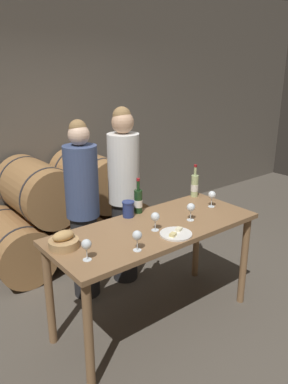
# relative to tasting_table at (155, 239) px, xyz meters

# --- Properties ---
(ground_plane) EXTENTS (10.00, 10.00, 0.00)m
(ground_plane) POSITION_rel_tasting_table_xyz_m (0.00, 0.00, -0.78)
(ground_plane) COLOR #564F44
(stone_wall_back) EXTENTS (10.00, 0.12, 3.20)m
(stone_wall_back) POSITION_rel_tasting_table_xyz_m (0.00, 2.16, 0.82)
(stone_wall_back) COLOR #60594F
(stone_wall_back) RESTS_ON ground_plane
(barrel_stack) EXTENTS (1.91, 0.94, 1.17)m
(barrel_stack) POSITION_rel_tasting_table_xyz_m (-0.00, 1.57, -0.25)
(barrel_stack) COLOR #9E7042
(barrel_stack) RESTS_ON ground_plane
(tasting_table) EXTENTS (1.75, 0.72, 0.90)m
(tasting_table) POSITION_rel_tasting_table_xyz_m (0.00, 0.00, 0.00)
(tasting_table) COLOR olive
(tasting_table) RESTS_ON ground_plane
(person_left) EXTENTS (0.30, 0.30, 1.69)m
(person_left) POSITION_rel_tasting_table_xyz_m (-0.25, 0.72, 0.09)
(person_left) COLOR #232326
(person_left) RESTS_ON ground_plane
(person_right) EXTENTS (0.30, 0.30, 1.77)m
(person_right) POSITION_rel_tasting_table_xyz_m (0.21, 0.72, 0.14)
(person_right) COLOR #232326
(person_right) RESTS_ON ground_plane
(wine_bottle_red) EXTENTS (0.07, 0.07, 0.31)m
(wine_bottle_red) POSITION_rel_tasting_table_xyz_m (0.07, 0.31, 0.23)
(wine_bottle_red) COLOR #193819
(wine_bottle_red) RESTS_ON tasting_table
(wine_bottle_white) EXTENTS (0.07, 0.07, 0.32)m
(wine_bottle_white) POSITION_rel_tasting_table_xyz_m (0.76, 0.31, 0.23)
(wine_bottle_white) COLOR #ADBC7F
(wine_bottle_white) RESTS_ON tasting_table
(blue_crock) EXTENTS (0.10, 0.10, 0.14)m
(blue_crock) POSITION_rel_tasting_table_xyz_m (-0.05, 0.29, 0.19)
(blue_crock) COLOR navy
(blue_crock) RESTS_ON tasting_table
(bread_basket) EXTENTS (0.21, 0.21, 0.13)m
(bread_basket) POSITION_rel_tasting_table_xyz_m (-0.74, 0.12, 0.17)
(bread_basket) COLOR tan
(bread_basket) RESTS_ON tasting_table
(cheese_plate) EXTENTS (0.25, 0.25, 0.04)m
(cheese_plate) POSITION_rel_tasting_table_xyz_m (0.02, -0.22, 0.13)
(cheese_plate) COLOR white
(cheese_plate) RESTS_ON tasting_table
(wine_glass_far_left) EXTENTS (0.07, 0.07, 0.15)m
(wine_glass_far_left) POSITION_rel_tasting_table_xyz_m (-0.71, -0.14, 0.23)
(wine_glass_far_left) COLOR white
(wine_glass_far_left) RESTS_ON tasting_table
(wine_glass_left) EXTENTS (0.07, 0.07, 0.15)m
(wine_glass_left) POSITION_rel_tasting_table_xyz_m (-0.37, -0.24, 0.23)
(wine_glass_left) COLOR white
(wine_glass_left) RESTS_ON tasting_table
(wine_glass_center) EXTENTS (0.07, 0.07, 0.15)m
(wine_glass_center) POSITION_rel_tasting_table_xyz_m (-0.05, -0.06, 0.23)
(wine_glass_center) COLOR white
(wine_glass_center) RESTS_ON tasting_table
(wine_glass_right) EXTENTS (0.07, 0.07, 0.15)m
(wine_glass_right) POSITION_rel_tasting_table_xyz_m (0.31, -0.09, 0.23)
(wine_glass_right) COLOR white
(wine_glass_right) RESTS_ON tasting_table
(wine_glass_far_right) EXTENTS (0.07, 0.07, 0.15)m
(wine_glass_far_right) POSITION_rel_tasting_table_xyz_m (0.68, 0.01, 0.23)
(wine_glass_far_right) COLOR white
(wine_glass_far_right) RESTS_ON tasting_table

